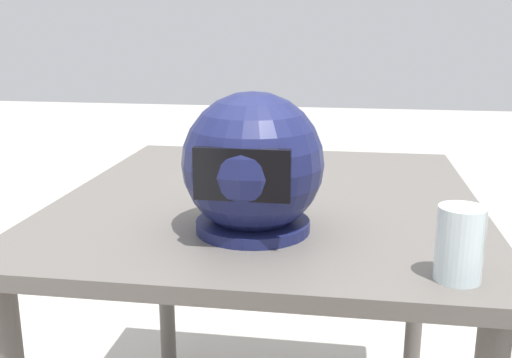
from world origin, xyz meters
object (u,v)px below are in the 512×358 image
motorcycle_helmet (252,166)px  drinking_glass (460,244)px  dining_table (269,236)px  pizza (243,170)px

motorcycle_helmet → drinking_glass: bearing=153.5°
dining_table → pizza: bearing=-54.8°
dining_table → drinking_glass: drinking_glass is taller
motorcycle_helmet → pizza: bearing=-77.4°
pizza → motorcycle_helmet: (-0.08, 0.35, 0.10)m
motorcycle_helmet → drinking_glass: size_ratio=2.26×
pizza → motorcycle_helmet: bearing=102.6°
dining_table → motorcycle_helmet: 0.32m
dining_table → pizza: (0.08, -0.11, 0.12)m
dining_table → pizza: 0.19m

